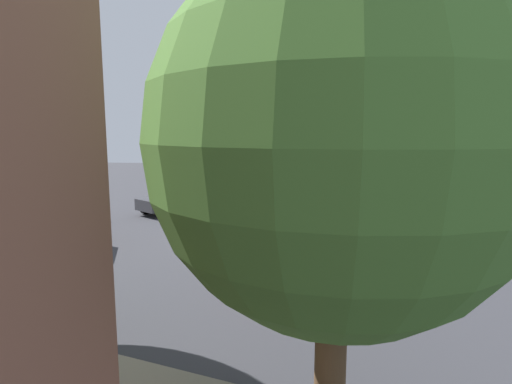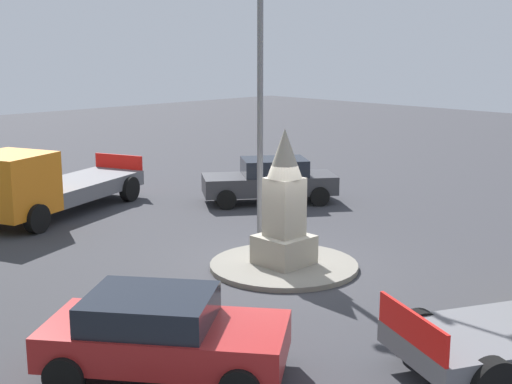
# 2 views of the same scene
# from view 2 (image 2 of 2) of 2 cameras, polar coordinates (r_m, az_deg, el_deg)

# --- Properties ---
(ground_plane) EXTENTS (80.00, 80.00, 0.00)m
(ground_plane) POSITION_cam_2_polar(r_m,az_deg,el_deg) (17.14, 2.24, -6.10)
(ground_plane) COLOR #38383D
(traffic_island) EXTENTS (3.55, 3.55, 0.12)m
(traffic_island) POSITION_cam_2_polar(r_m,az_deg,el_deg) (17.12, 2.24, -5.91)
(traffic_island) COLOR gray
(traffic_island) RESTS_ON ground
(monument) EXTENTS (1.16, 1.16, 3.24)m
(monument) POSITION_cam_2_polar(r_m,az_deg,el_deg) (16.73, 2.28, -1.13)
(monument) COLOR #9E9687
(monument) RESTS_ON traffic_island
(streetlamp) EXTENTS (3.36, 0.28, 8.64)m
(streetlamp) POSITION_cam_2_polar(r_m,az_deg,el_deg) (18.59, 0.34, 11.57)
(streetlamp) COLOR slate
(streetlamp) RESTS_ON ground
(car_dark_grey_parked_right) EXTENTS (3.90, 4.57, 1.49)m
(car_dark_grey_parked_right) POSITION_cam_2_polar(r_m,az_deg,el_deg) (23.92, 1.17, 0.98)
(car_dark_grey_parked_right) COLOR #38383D
(car_dark_grey_parked_right) RESTS_ON ground
(car_red_near_island) EXTENTS (4.16, 3.78, 1.37)m
(car_red_near_island) POSITION_cam_2_polar(r_m,az_deg,el_deg) (11.72, -7.56, -11.14)
(car_red_near_island) COLOR #B22323
(car_red_near_island) RESTS_ON ground
(truck_orange_approaching) EXTENTS (4.22, 6.67, 2.18)m
(truck_orange_approaching) POSITION_cam_2_polar(r_m,az_deg,el_deg) (22.56, -16.85, 0.48)
(truck_orange_approaching) COLOR orange
(truck_orange_approaching) RESTS_ON ground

